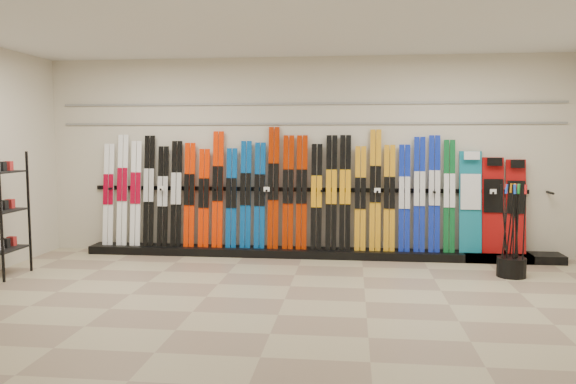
# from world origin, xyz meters

# --- Properties ---
(floor) EXTENTS (8.00, 8.00, 0.00)m
(floor) POSITION_xyz_m (0.00, 0.00, 0.00)
(floor) COLOR gray
(floor) RESTS_ON ground
(back_wall) EXTENTS (8.00, 0.00, 8.00)m
(back_wall) POSITION_xyz_m (0.00, 2.50, 1.50)
(back_wall) COLOR beige
(back_wall) RESTS_ON floor
(ceiling) EXTENTS (8.00, 8.00, 0.00)m
(ceiling) POSITION_xyz_m (0.00, 0.00, 3.00)
(ceiling) COLOR silver
(ceiling) RESTS_ON back_wall
(ski_rack_base) EXTENTS (8.00, 0.40, 0.12)m
(ski_rack_base) POSITION_xyz_m (0.22, 2.28, 0.06)
(ski_rack_base) COLOR black
(ski_rack_base) RESTS_ON floor
(skis) EXTENTS (5.37, 0.23, 1.83)m
(skis) POSITION_xyz_m (-0.44, 2.33, 0.94)
(skis) COLOR white
(skis) RESTS_ON ski_rack_base
(snowboards) EXTENTS (0.94, 0.23, 1.47)m
(snowboards) POSITION_xyz_m (2.75, 2.35, 0.82)
(snowboards) COLOR #14728C
(snowboards) RESTS_ON ski_rack_base
(accessory_rack) EXTENTS (0.40, 0.60, 1.61)m
(accessory_rack) POSITION_xyz_m (-3.75, 0.65, 0.80)
(accessory_rack) COLOR black
(accessory_rack) RESTS_ON floor
(pole_bin) EXTENTS (0.36, 0.36, 0.25)m
(pole_bin) POSITION_xyz_m (2.78, 1.35, 0.12)
(pole_bin) COLOR black
(pole_bin) RESTS_ON floor
(ski_poles) EXTENTS (0.32, 0.29, 1.18)m
(ski_poles) POSITION_xyz_m (2.79, 1.33, 0.61)
(ski_poles) COLOR black
(ski_poles) RESTS_ON pole_bin
(slatwall_rail_0) EXTENTS (7.60, 0.02, 0.03)m
(slatwall_rail_0) POSITION_xyz_m (0.00, 2.48, 2.00)
(slatwall_rail_0) COLOR gray
(slatwall_rail_0) RESTS_ON back_wall
(slatwall_rail_1) EXTENTS (7.60, 0.02, 0.03)m
(slatwall_rail_1) POSITION_xyz_m (0.00, 2.48, 2.30)
(slatwall_rail_1) COLOR gray
(slatwall_rail_1) RESTS_ON back_wall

